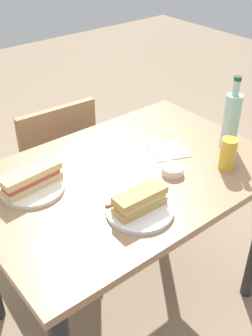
# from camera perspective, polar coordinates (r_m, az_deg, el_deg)

# --- Properties ---
(ground_plane) EXTENTS (8.00, 8.00, 0.00)m
(ground_plane) POSITION_cam_1_polar(r_m,az_deg,el_deg) (2.06, 0.00, -18.40)
(ground_plane) COLOR #8C755B
(dining_table) EXTENTS (1.13, 0.76, 0.77)m
(dining_table) POSITION_cam_1_polar(r_m,az_deg,el_deg) (1.61, 0.00, -4.34)
(dining_table) COLOR #997251
(dining_table) RESTS_ON ground
(chair_far) EXTENTS (0.42, 0.42, 0.86)m
(chair_far) POSITION_cam_1_polar(r_m,az_deg,el_deg) (2.09, -10.10, 0.11)
(chair_far) COLOR #936B47
(chair_far) RESTS_ON ground
(plate_near) EXTENTS (0.23, 0.23, 0.01)m
(plate_near) POSITION_cam_1_polar(r_m,az_deg,el_deg) (1.48, -12.91, -2.74)
(plate_near) COLOR silver
(plate_near) RESTS_ON dining_table
(baguette_sandwich_near) EXTENTS (0.22, 0.09, 0.07)m
(baguette_sandwich_near) POSITION_cam_1_polar(r_m,az_deg,el_deg) (1.45, -13.11, -1.42)
(baguette_sandwich_near) COLOR #DBB77A
(baguette_sandwich_near) RESTS_ON plate_near
(knife_near) EXTENTS (0.18, 0.04, 0.01)m
(knife_near) POSITION_cam_1_polar(r_m,az_deg,el_deg) (1.50, -14.35, -1.76)
(knife_near) COLOR silver
(knife_near) RESTS_ON plate_near
(plate_far) EXTENTS (0.23, 0.23, 0.01)m
(plate_far) POSITION_cam_1_polar(r_m,az_deg,el_deg) (1.34, 1.92, -5.91)
(plate_far) COLOR white
(plate_far) RESTS_ON dining_table
(baguette_sandwich_far) EXTENTS (0.18, 0.07, 0.07)m
(baguette_sandwich_far) POSITION_cam_1_polar(r_m,az_deg,el_deg) (1.32, 1.95, -4.52)
(baguette_sandwich_far) COLOR tan
(baguette_sandwich_far) RESTS_ON plate_far
(knife_far) EXTENTS (0.18, 0.06, 0.01)m
(knife_far) POSITION_cam_1_polar(r_m,az_deg,el_deg) (1.36, 0.15, -4.61)
(knife_far) COLOR silver
(knife_far) RESTS_ON plate_far
(water_bottle) EXTENTS (0.07, 0.07, 0.30)m
(water_bottle) POSITION_cam_1_polar(r_m,az_deg,el_deg) (1.68, 14.49, 6.50)
(water_bottle) COLOR #99C6B7
(water_bottle) RESTS_ON dining_table
(beer_glass) EXTENTS (0.06, 0.06, 0.12)m
(beer_glass) POSITION_cam_1_polar(r_m,az_deg,el_deg) (1.57, 14.07, 1.91)
(beer_glass) COLOR gold
(beer_glass) RESTS_ON dining_table
(olive_bowl) EXTENTS (0.08, 0.08, 0.03)m
(olive_bowl) POSITION_cam_1_polar(r_m,az_deg,el_deg) (1.53, 6.54, -0.29)
(olive_bowl) COLOR silver
(olive_bowl) RESTS_ON dining_table
(paper_napkin) EXTENTS (0.18, 0.18, 0.00)m
(paper_napkin) POSITION_cam_1_polar(r_m,az_deg,el_deg) (1.67, 5.95, 2.48)
(paper_napkin) COLOR white
(paper_napkin) RESTS_ON dining_table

